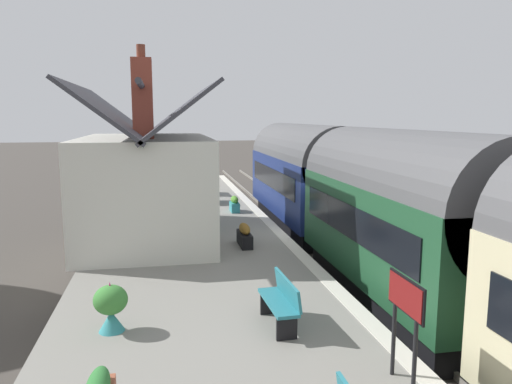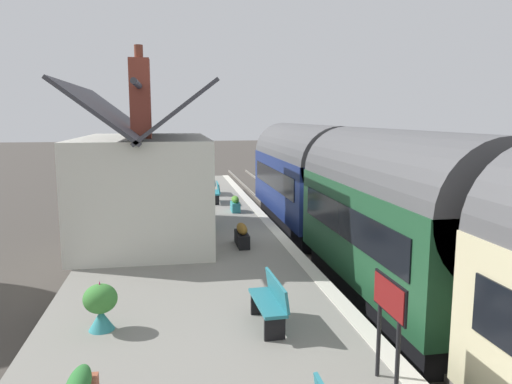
{
  "view_description": "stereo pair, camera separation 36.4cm",
  "coord_description": "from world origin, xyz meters",
  "px_view_note": "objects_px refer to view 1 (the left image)",
  "views": [
    {
      "loc": [
        -14.74,
        4.83,
        4.62
      ],
      "look_at": [
        2.52,
        1.5,
        1.89
      ],
      "focal_mm": 34.07,
      "sensor_mm": 36.0,
      "label": 1
    },
    {
      "loc": [
        -14.8,
        4.47,
        4.62
      ],
      "look_at": [
        2.52,
        1.5,
        1.89
      ],
      "focal_mm": 34.07,
      "sensor_mm": 36.0,
      "label": 2
    }
  ],
  "objects_px": {
    "planter_bench_right": "(168,194)",
    "planter_under_sign": "(157,185)",
    "bench_by_lamp": "(214,192)",
    "planter_bench_left": "(245,235)",
    "station_building": "(147,183)",
    "station_sign_board": "(406,305)",
    "planter_edge_near": "(188,187)",
    "train": "(392,212)",
    "bench_platform_end": "(208,184)",
    "bench_mid_platform": "(281,301)",
    "planter_edge_far": "(235,204)",
    "planter_corner_building": "(111,306)"
  },
  "relations": [
    {
      "from": "planter_bench_right",
      "to": "planter_under_sign",
      "type": "bearing_deg",
      "value": 8.76
    },
    {
      "from": "bench_by_lamp",
      "to": "planter_bench_left",
      "type": "distance_m",
      "value": 7.34
    },
    {
      "from": "station_building",
      "to": "station_sign_board",
      "type": "relative_size",
      "value": 4.36
    },
    {
      "from": "planter_edge_near",
      "to": "planter_bench_right",
      "type": "height_order",
      "value": "planter_bench_right"
    },
    {
      "from": "train",
      "to": "bench_platform_end",
      "type": "xyz_separation_m",
      "value": [
        12.07,
        3.58,
        -0.85
      ]
    },
    {
      "from": "bench_platform_end",
      "to": "station_sign_board",
      "type": "height_order",
      "value": "station_sign_board"
    },
    {
      "from": "bench_mid_platform",
      "to": "planter_edge_near",
      "type": "distance_m",
      "value": 16.05
    },
    {
      "from": "train",
      "to": "planter_edge_far",
      "type": "height_order",
      "value": "train"
    },
    {
      "from": "station_building",
      "to": "planter_under_sign",
      "type": "xyz_separation_m",
      "value": [
        9.86,
        -0.19,
        -1.43
      ]
    },
    {
      "from": "bench_platform_end",
      "to": "station_sign_board",
      "type": "relative_size",
      "value": 0.9
    },
    {
      "from": "bench_by_lamp",
      "to": "bench_platform_end",
      "type": "bearing_deg",
      "value": 0.52
    },
    {
      "from": "bench_mid_platform",
      "to": "station_sign_board",
      "type": "distance_m",
      "value": 2.63
    },
    {
      "from": "station_building",
      "to": "bench_platform_end",
      "type": "xyz_separation_m",
      "value": [
        8.16,
        -2.64,
        -1.22
      ]
    },
    {
      "from": "station_building",
      "to": "planter_edge_near",
      "type": "distance_m",
      "value": 9.12
    },
    {
      "from": "planter_corner_building",
      "to": "planter_bench_right",
      "type": "height_order",
      "value": "planter_corner_building"
    },
    {
      "from": "bench_platform_end",
      "to": "planter_edge_far",
      "type": "xyz_separation_m",
      "value": [
        -4.62,
        -0.61,
        -0.17
      ]
    },
    {
      "from": "bench_mid_platform",
      "to": "station_sign_board",
      "type": "height_order",
      "value": "station_sign_board"
    },
    {
      "from": "planter_edge_near",
      "to": "planter_bench_left",
      "type": "bearing_deg",
      "value": -174.02
    },
    {
      "from": "planter_bench_left",
      "to": "planter_bench_right",
      "type": "xyz_separation_m",
      "value": [
        8.23,
        2.09,
        -0.03
      ]
    },
    {
      "from": "planter_bench_left",
      "to": "bench_platform_end",
      "type": "bearing_deg",
      "value": 0.83
    },
    {
      "from": "planter_edge_far",
      "to": "planter_corner_building",
      "type": "bearing_deg",
      "value": 160.26
    },
    {
      "from": "planter_under_sign",
      "to": "planter_bench_left",
      "type": "relative_size",
      "value": 0.8
    },
    {
      "from": "planter_bench_left",
      "to": "station_sign_board",
      "type": "bearing_deg",
      "value": -173.23
    },
    {
      "from": "station_building",
      "to": "bench_by_lamp",
      "type": "height_order",
      "value": "station_building"
    },
    {
      "from": "train",
      "to": "bench_by_lamp",
      "type": "distance_m",
      "value": 10.3
    },
    {
      "from": "planter_edge_far",
      "to": "planter_bench_right",
      "type": "distance_m",
      "value": 4.0
    },
    {
      "from": "bench_platform_end",
      "to": "planter_corner_building",
      "type": "bearing_deg",
      "value": 168.27
    },
    {
      "from": "bench_mid_platform",
      "to": "planter_bench_right",
      "type": "xyz_separation_m",
      "value": [
        13.78,
        1.82,
        -0.19
      ]
    },
    {
      "from": "train",
      "to": "station_building",
      "type": "xyz_separation_m",
      "value": [
        3.91,
        6.23,
        0.37
      ]
    },
    {
      "from": "planter_under_sign",
      "to": "planter_bench_right",
      "type": "height_order",
      "value": "planter_bench_right"
    },
    {
      "from": "bench_mid_platform",
      "to": "planter_edge_near",
      "type": "height_order",
      "value": "bench_mid_platform"
    },
    {
      "from": "planter_edge_far",
      "to": "planter_bench_left",
      "type": "height_order",
      "value": "planter_bench_left"
    },
    {
      "from": "train",
      "to": "planter_edge_near",
      "type": "xyz_separation_m",
      "value": [
        12.77,
        4.54,
        -1.06
      ]
    },
    {
      "from": "planter_corner_building",
      "to": "station_sign_board",
      "type": "distance_m",
      "value": 4.96
    },
    {
      "from": "planter_edge_far",
      "to": "planter_corner_building",
      "type": "distance_m",
      "value": 11.0
    },
    {
      "from": "bench_platform_end",
      "to": "bench_mid_platform",
      "type": "height_order",
      "value": "same"
    },
    {
      "from": "train",
      "to": "station_building",
      "type": "relative_size",
      "value": 3.61
    },
    {
      "from": "bench_platform_end",
      "to": "bench_by_lamp",
      "type": "xyz_separation_m",
      "value": [
        -2.44,
        -0.02,
        0.0
      ]
    },
    {
      "from": "planter_edge_near",
      "to": "bench_mid_platform",
      "type": "bearing_deg",
      "value": -177.06
    },
    {
      "from": "planter_corner_building",
      "to": "planter_bench_left",
      "type": "distance_m",
      "value": 6.13
    },
    {
      "from": "station_building",
      "to": "planter_bench_left",
      "type": "relative_size",
      "value": 6.37
    },
    {
      "from": "planter_edge_near",
      "to": "planter_corner_building",
      "type": "bearing_deg",
      "value": 172.18
    },
    {
      "from": "planter_edge_near",
      "to": "station_sign_board",
      "type": "height_order",
      "value": "station_sign_board"
    },
    {
      "from": "planter_edge_far",
      "to": "planter_bench_left",
      "type": "distance_m",
      "value": 5.17
    },
    {
      "from": "bench_mid_platform",
      "to": "bench_by_lamp",
      "type": "xyz_separation_m",
      "value": [
        12.88,
        -0.16,
        0.0
      ]
    },
    {
      "from": "station_building",
      "to": "bench_platform_end",
      "type": "relative_size",
      "value": 4.85
    },
    {
      "from": "planter_edge_far",
      "to": "planter_under_sign",
      "type": "bearing_deg",
      "value": 25.78
    },
    {
      "from": "planter_edge_far",
      "to": "bench_by_lamp",
      "type": "bearing_deg",
      "value": 15.0
    },
    {
      "from": "planter_corner_building",
      "to": "planter_bench_right",
      "type": "relative_size",
      "value": 1.04
    },
    {
      "from": "bench_mid_platform",
      "to": "planter_edge_near",
      "type": "bearing_deg",
      "value": 2.94
    }
  ]
}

